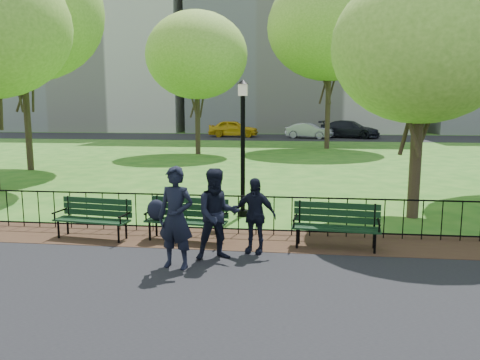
# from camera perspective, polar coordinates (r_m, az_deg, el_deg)

# --- Properties ---
(ground) EXTENTS (120.00, 120.00, 0.00)m
(ground) POSITION_cam_1_polar(r_m,az_deg,el_deg) (8.91, -5.72, -9.90)
(ground) COLOR #25641A
(asphalt_path) EXTENTS (60.00, 9.20, 0.01)m
(asphalt_path) POSITION_cam_1_polar(r_m,az_deg,el_deg) (5.92, -13.44, -20.34)
(asphalt_path) COLOR black
(asphalt_path) RESTS_ON ground
(dirt_strip) EXTENTS (60.00, 1.60, 0.01)m
(dirt_strip) POSITION_cam_1_polar(r_m,az_deg,el_deg) (10.30, -3.88, -7.16)
(dirt_strip) COLOR #321D14
(dirt_strip) RESTS_ON ground
(far_street) EXTENTS (70.00, 9.00, 0.01)m
(far_street) POSITION_cam_1_polar(r_m,az_deg,el_deg) (43.35, 4.52, 5.21)
(far_street) COLOR black
(far_street) RESTS_ON ground
(iron_fence) EXTENTS (24.06, 0.06, 1.00)m
(iron_fence) POSITION_cam_1_polar(r_m,az_deg,el_deg) (10.65, -3.40, -3.91)
(iron_fence) COLOR black
(iron_fence) RESTS_ON ground
(apartment_west) EXTENTS (22.00, 15.00, 26.00)m
(apartment_west) POSITION_cam_1_polar(r_m,az_deg,el_deg) (61.91, -16.63, 18.09)
(apartment_west) COLOR beige
(apartment_west) RESTS_ON ground
(park_bench_main) EXTENTS (1.80, 0.74, 0.99)m
(park_bench_main) POSITION_cam_1_polar(r_m,az_deg,el_deg) (10.16, -8.08, -3.93)
(park_bench_main) COLOR black
(park_bench_main) RESTS_ON ground
(park_bench_left_a) EXTENTS (1.72, 0.73, 0.95)m
(park_bench_left_a) POSITION_cam_1_polar(r_m,az_deg,el_deg) (10.75, -17.37, -3.96)
(park_bench_left_a) COLOR black
(park_bench_left_a) RESTS_ON ground
(park_bench_right_a) EXTENTS (1.80, 0.73, 0.99)m
(park_bench_right_a) POSITION_cam_1_polar(r_m,az_deg,el_deg) (9.75, 11.64, -4.88)
(park_bench_right_a) COLOR black
(park_bench_right_a) RESTS_ON ground
(lamppost) EXTENTS (0.32, 0.32, 3.54)m
(lamppost) POSITION_cam_1_polar(r_m,az_deg,el_deg) (12.11, 0.34, 4.52)
(lamppost) COLOR black
(lamppost) RESTS_ON ground
(tree_near_e) EXTENTS (4.46, 4.46, 6.22)m
(tree_near_e) POSITION_cam_1_polar(r_m,az_deg,el_deg) (12.81, 21.33, 14.85)
(tree_near_e) COLOR #2D2116
(tree_near_e) RESTS_ON ground
(tree_mid_w) EXTENTS (7.16, 7.16, 9.98)m
(tree_mid_w) POSITION_cam_1_polar(r_m,az_deg,el_deg) (23.48, -25.27, 18.13)
(tree_mid_w) COLOR #2D2116
(tree_mid_w) RESTS_ON ground
(tree_far_c) EXTENTS (5.98, 5.98, 8.34)m
(tree_far_c) POSITION_cam_1_polar(r_m,az_deg,el_deg) (28.42, -5.29, 14.88)
(tree_far_c) COLOR #2D2116
(tree_far_c) RESTS_ON ground
(tree_far_e) EXTENTS (8.26, 8.26, 11.51)m
(tree_far_e) POSITION_cam_1_polar(r_m,az_deg,el_deg) (32.65, 10.94, 17.89)
(tree_far_e) COLOR #2D2116
(tree_far_e) RESTS_ON ground
(person_left) EXTENTS (0.74, 0.56, 1.83)m
(person_left) POSITION_cam_1_polar(r_m,az_deg,el_deg) (8.38, -7.82, -4.56)
(person_left) COLOR black
(person_left) RESTS_ON asphalt_path
(person_mid) EXTENTS (0.94, 0.71, 1.73)m
(person_mid) POSITION_cam_1_polar(r_m,az_deg,el_deg) (8.77, -2.78, -4.20)
(person_mid) COLOR black
(person_mid) RESTS_ON asphalt_path
(person_right) EXTENTS (0.93, 0.55, 1.49)m
(person_right) POSITION_cam_1_polar(r_m,az_deg,el_deg) (9.20, 1.76, -4.32)
(person_right) COLOR black
(person_right) RESTS_ON asphalt_path
(taxi) EXTENTS (4.62, 1.95, 1.56)m
(taxi) POSITION_cam_1_polar(r_m,az_deg,el_deg) (43.62, -0.80, 6.30)
(taxi) COLOR gold
(taxi) RESTS_ON far_street
(sedan_silver) EXTENTS (4.34, 2.78, 1.35)m
(sedan_silver) POSITION_cam_1_polar(r_m,az_deg,el_deg) (42.05, 8.44, 5.96)
(sedan_silver) COLOR #93969A
(sedan_silver) RESTS_ON far_street
(sedan_dark) EXTENTS (5.76, 4.22, 1.55)m
(sedan_dark) POSITION_cam_1_polar(r_m,az_deg,el_deg) (43.47, 13.22, 6.04)
(sedan_dark) COLOR black
(sedan_dark) RESTS_ON far_street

